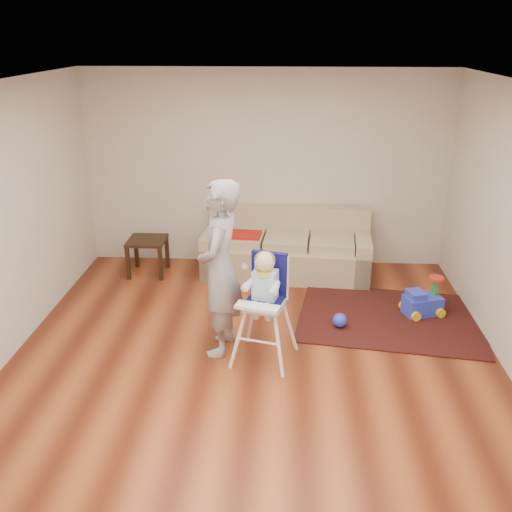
# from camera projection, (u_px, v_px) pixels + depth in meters

# --- Properties ---
(ground) EXTENTS (5.50, 5.50, 0.00)m
(ground) POSITION_uv_depth(u_px,v_px,m) (254.00, 362.00, 5.79)
(ground) COLOR #521E0E
(ground) RESTS_ON ground
(room_envelope) EXTENTS (5.04, 5.52, 2.72)m
(room_envelope) POSITION_uv_depth(u_px,v_px,m) (257.00, 168.00, 5.59)
(room_envelope) COLOR beige
(room_envelope) RESTS_ON ground
(sofa) EXTENTS (2.31, 1.09, 0.87)m
(sofa) POSITION_uv_depth(u_px,v_px,m) (287.00, 244.00, 7.75)
(sofa) COLOR tan
(sofa) RESTS_ON ground
(side_table) EXTENTS (0.50, 0.50, 0.50)m
(side_table) POSITION_uv_depth(u_px,v_px,m) (148.00, 256.00, 7.82)
(side_table) COLOR black
(side_table) RESTS_ON ground
(area_rug) EXTENTS (2.27, 1.83, 0.02)m
(area_rug) POSITION_uv_depth(u_px,v_px,m) (390.00, 318.00, 6.66)
(area_rug) COLOR black
(area_rug) RESTS_ON ground
(ride_on_toy) EXTENTS (0.49, 0.42, 0.46)m
(ride_on_toy) POSITION_uv_depth(u_px,v_px,m) (423.00, 296.00, 6.66)
(ride_on_toy) COLOR blue
(ride_on_toy) RESTS_ON area_rug
(toy_ball) EXTENTS (0.16, 0.16, 0.16)m
(toy_ball) POSITION_uv_depth(u_px,v_px,m) (340.00, 320.00, 6.41)
(toy_ball) COLOR blue
(toy_ball) RESTS_ON area_rug
(high_chair) EXTENTS (0.66, 0.66, 1.18)m
(high_chair) POSITION_uv_depth(u_px,v_px,m) (264.00, 309.00, 5.64)
(high_chair) COLOR white
(high_chair) RESTS_ON ground
(adult) EXTENTS (0.51, 0.71, 1.83)m
(adult) POSITION_uv_depth(u_px,v_px,m) (220.00, 269.00, 5.69)
(adult) COLOR gray
(adult) RESTS_ON ground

